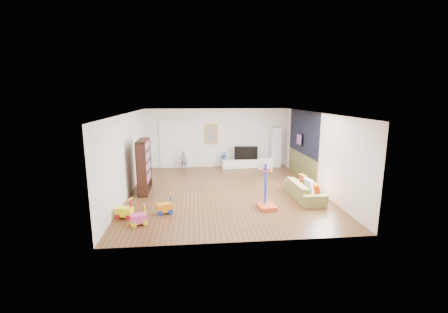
{
  "coord_description": "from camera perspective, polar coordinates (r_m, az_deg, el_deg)",
  "views": [
    {
      "loc": [
        -1.01,
        -9.96,
        3.26
      ],
      "look_at": [
        0.0,
        0.4,
        1.15
      ],
      "focal_mm": 24.0,
      "sensor_mm": 36.0,
      "label": 1
    }
  ],
  "objects": [
    {
      "name": "doorway",
      "position": [
        13.88,
        -9.18,
        2.14
      ],
      "size": [
        1.45,
        0.06,
        2.1
      ],
      "primitive_type": "cube",
      "color": "white",
      "rests_on": "ground"
    },
    {
      "name": "pillow_left",
      "position": [
        9.62,
        17.25,
        -6.16
      ],
      "size": [
        0.16,
        0.41,
        0.39
      ],
      "primitive_type": "cube",
      "rotation": [
        0.0,
        0.0,
        -0.16
      ],
      "color": "#CB3400",
      "rests_on": "sofa"
    },
    {
      "name": "bookshelf",
      "position": [
        10.55,
        -14.98,
        -1.82
      ],
      "size": [
        0.34,
        1.25,
        1.82
      ],
      "primitive_type": "cube",
      "rotation": [
        0.0,
        0.0,
        0.01
      ],
      "color": "#331913",
      "rests_on": "ground"
    },
    {
      "name": "wall_right",
      "position": [
        11.0,
        17.31,
        0.94
      ],
      "size": [
        0.0,
        7.5,
        2.7
      ],
      "primitive_type": "cube",
      "color": "white",
      "rests_on": "ground"
    },
    {
      "name": "vase_plant",
      "position": [
        13.76,
        0.11,
        0.31
      ],
      "size": [
        0.44,
        0.4,
        0.42
      ],
      "primitive_type": "imported",
      "rotation": [
        0.0,
        0.0,
        -0.2
      ],
      "color": "#27459A",
      "rests_on": "media_console"
    },
    {
      "name": "navy_accent",
      "position": [
        12.21,
        14.86,
        4.44
      ],
      "size": [
        0.01,
        3.2,
        1.7
      ],
      "primitive_type": "cube",
      "color": "black",
      "rests_on": "wall_right"
    },
    {
      "name": "olive_wainscot",
      "position": [
        12.44,
        14.54,
        -1.74
      ],
      "size": [
        0.01,
        3.2,
        1.0
      ],
      "primitive_type": "cube",
      "color": "brown",
      "rests_on": "wall_right"
    },
    {
      "name": "pillow_center",
      "position": [
        10.07,
        15.97,
        -5.29
      ],
      "size": [
        0.18,
        0.43,
        0.41
      ],
      "primitive_type": "cube",
      "rotation": [
        0.0,
        0.0,
        0.17
      ],
      "color": "white",
      "rests_on": "sofa"
    },
    {
      "name": "wall_front",
      "position": [
        6.58,
        3.54,
        -5.44
      ],
      "size": [
        6.5,
        0.0,
        2.7
      ],
      "primitive_type": "cube",
      "color": "silver",
      "rests_on": "ground"
    },
    {
      "name": "tv",
      "position": [
        13.83,
        4.16,
        0.75
      ],
      "size": [
        1.08,
        0.2,
        0.62
      ],
      "primitive_type": "imported",
      "rotation": [
        0.0,
        0.0,
        -0.05
      ],
      "color": "black",
      "rests_on": "media_console"
    },
    {
      "name": "basketball_hoop",
      "position": [
        8.84,
        8.23,
        -5.29
      ],
      "size": [
        0.53,
        0.64,
        1.46
      ],
      "primitive_type": "cube",
      "rotation": [
        0.0,
        0.0,
        0.05
      ],
      "color": "#C74623",
      "rests_on": "ground"
    },
    {
      "name": "ceiling",
      "position": [
        10.03,
        0.22,
        8.26
      ],
      "size": [
        6.5,
        7.5,
        0.0
      ],
      "primitive_type": "cube",
      "color": "white",
      "rests_on": "ground"
    },
    {
      "name": "ride_on_orange",
      "position": [
        8.67,
        -11.26,
        -8.91
      ],
      "size": [
        0.46,
        0.35,
        0.55
      ],
      "primitive_type": "cube",
      "rotation": [
        0.0,
        0.0,
        0.24
      ],
      "color": "orange",
      "rests_on": "ground"
    },
    {
      "name": "wall_left",
      "position": [
        10.39,
        -17.92,
        0.3
      ],
      "size": [
        0.0,
        7.5,
        2.7
      ],
      "primitive_type": "cube",
      "color": "white",
      "rests_on": "ground"
    },
    {
      "name": "sofa",
      "position": [
        10.06,
        15.09,
        -6.22
      ],
      "size": [
        0.78,
        1.9,
        0.55
      ],
      "primitive_type": "imported",
      "rotation": [
        0.0,
        0.0,
        1.59
      ],
      "color": "olive",
      "rests_on": "ground"
    },
    {
      "name": "tall_cabinet",
      "position": [
        14.14,
        9.78,
        1.79
      ],
      "size": [
        0.44,
        0.44,
        1.85
      ],
      "primitive_type": "cube",
      "rotation": [
        0.0,
        0.0,
        0.01
      ],
      "color": "silver",
      "rests_on": "ground"
    },
    {
      "name": "wall_back",
      "position": [
        13.88,
        -1.35,
        3.54
      ],
      "size": [
        6.5,
        0.0,
        2.7
      ],
      "primitive_type": "cube",
      "color": "silver",
      "rests_on": "ground"
    },
    {
      "name": "pillow_right",
      "position": [
        10.58,
        14.97,
        -4.43
      ],
      "size": [
        0.14,
        0.41,
        0.41
      ],
      "primitive_type": "cube",
      "rotation": [
        0.0,
        0.0,
        0.09
      ],
      "color": "#AE3A18",
      "rests_on": "sofa"
    },
    {
      "name": "painting_back",
      "position": [
        13.8,
        -2.38,
        4.33
      ],
      "size": [
        0.62,
        0.06,
        0.92
      ],
      "primitive_type": "cube",
      "color": "gold",
      "rests_on": "wall_back"
    },
    {
      "name": "child",
      "position": [
        13.64,
        -7.71,
        -0.71
      ],
      "size": [
        0.34,
        0.26,
        0.82
      ],
      "primitive_type": "imported",
      "rotation": [
        0.0,
        0.0,
        3.39
      ],
      "color": "slate",
      "rests_on": "ground"
    },
    {
      "name": "floor",
      "position": [
        10.53,
        0.21,
        -6.58
      ],
      "size": [
        6.5,
        7.5,
        0.0
      ],
      "primitive_type": "cube",
      "color": "brown",
      "rests_on": "ground"
    },
    {
      "name": "artwork_right",
      "position": [
        12.41,
        14.19,
        3.19
      ],
      "size": [
        0.04,
        0.56,
        0.46
      ],
      "primitive_type": "cube",
      "color": "#7F3F8C",
      "rests_on": "wall_right"
    },
    {
      "name": "ride_on_yellow",
      "position": [
        8.64,
        -18.43,
        -9.32
      ],
      "size": [
        0.48,
        0.37,
        0.56
      ],
      "primitive_type": "cube",
      "rotation": [
        0.0,
        0.0,
        -0.29
      ],
      "color": "#FFF313",
      "rests_on": "ground"
    },
    {
      "name": "ride_on_pink",
      "position": [
        8.1,
        -15.98,
        -10.67
      ],
      "size": [
        0.47,
        0.38,
        0.54
      ],
      "primitive_type": "cube",
      "rotation": [
        0.0,
        0.0,
        0.39
      ],
      "color": "#F247AB",
      "rests_on": "ground"
    },
    {
      "name": "media_console",
      "position": [
        13.9,
        3.1,
        -1.31
      ],
      "size": [
        1.7,
        0.53,
        0.39
      ],
      "primitive_type": "cube",
      "rotation": [
        0.0,
        0.0,
        0.07
      ],
      "color": "white",
      "rests_on": "ground"
    }
  ]
}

